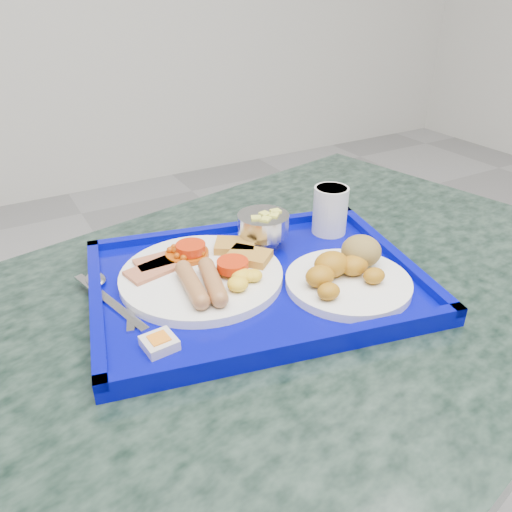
{
  "coord_description": "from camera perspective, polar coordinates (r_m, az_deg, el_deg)",
  "views": [
    {
      "loc": [
        -0.42,
        -0.01,
        1.15
      ],
      "look_at": [
        -0.09,
        0.56,
        0.78
      ],
      "focal_mm": 35.0,
      "sensor_mm": 36.0,
      "label": 1
    }
  ],
  "objects": [
    {
      "name": "table",
      "position": [
        0.9,
        3.41,
        -13.55
      ],
      "size": [
        1.3,
        1.0,
        0.72
      ],
      "rotation": [
        0.0,
        0.0,
        0.21
      ],
      "color": "slate",
      "rests_on": "floor"
    },
    {
      "name": "tray",
      "position": [
        0.78,
        0.0,
        -2.99
      ],
      "size": [
        0.56,
        0.46,
        0.03
      ],
      "rotation": [
        0.0,
        0.0,
        -0.22
      ],
      "color": "#03059A",
      "rests_on": "table"
    },
    {
      "name": "main_plate",
      "position": [
        0.77,
        -5.82,
        -1.86
      ],
      "size": [
        0.25,
        0.25,
        0.04
      ],
      "rotation": [
        0.0,
        0.0,
        -0.29
      ],
      "color": "white",
      "rests_on": "tray"
    },
    {
      "name": "bread_plate",
      "position": [
        0.76,
        10.48,
        -1.86
      ],
      "size": [
        0.19,
        0.19,
        0.06
      ],
      "rotation": [
        0.0,
        0.0,
        0.13
      ],
      "color": "white",
      "rests_on": "tray"
    },
    {
      "name": "fruit_bowl",
      "position": [
        0.85,
        0.85,
        3.54
      ],
      "size": [
        0.09,
        0.09,
        0.06
      ],
      "color": "#B5B5B7",
      "rests_on": "tray"
    },
    {
      "name": "juice_cup",
      "position": [
        0.91,
        8.48,
        5.36
      ],
      "size": [
        0.06,
        0.06,
        0.09
      ],
      "color": "silver",
      "rests_on": "tray"
    },
    {
      "name": "spoon",
      "position": [
        0.78,
        -16.84,
        -3.24
      ],
      "size": [
        0.08,
        0.18,
        0.01
      ],
      "rotation": [
        0.0,
        0.0,
        -0.33
      ],
      "color": "#B5B5B7",
      "rests_on": "tray"
    },
    {
      "name": "knife",
      "position": [
        0.75,
        -16.43,
        -4.98
      ],
      "size": [
        0.06,
        0.19,
        0.0
      ],
      "primitive_type": "cube",
      "rotation": [
        0.0,
        0.0,
        0.24
      ],
      "color": "#B5B5B7",
      "rests_on": "tray"
    },
    {
      "name": "jam_packet",
      "position": [
        0.65,
        -10.98,
        -9.72
      ],
      "size": [
        0.04,
        0.04,
        0.02
      ],
      "rotation": [
        0.0,
        0.0,
        0.08
      ],
      "color": "silver",
      "rests_on": "tray"
    }
  ]
}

